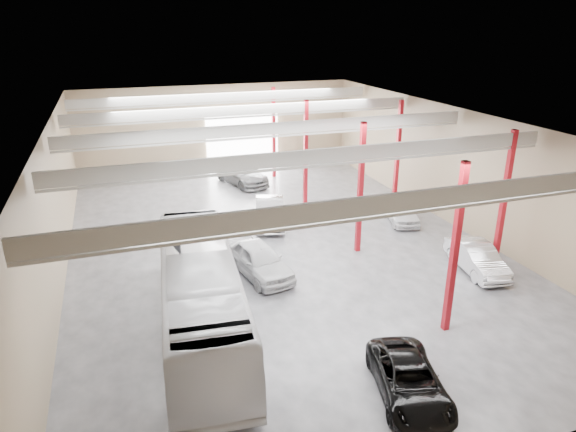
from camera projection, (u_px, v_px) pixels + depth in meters
depot_shell at (278, 156)px, 27.16m from camera, size 22.12×32.12×7.06m
coach_bus at (201, 294)px, 20.03m from camera, size 3.97×12.33×3.37m
black_sedan at (409, 381)px, 16.84m from camera, size 3.10×4.84×1.24m
car_row_a at (259, 260)px, 24.92m from camera, size 2.77×5.00×1.61m
car_row_b at (270, 212)px, 31.20m from camera, size 2.90×5.03×1.57m
car_row_c at (241, 173)px, 39.05m from camera, size 3.70×5.84×1.58m
car_right_near at (477, 258)px, 25.35m from camera, size 2.20×4.50×1.42m
car_right_far at (401, 210)px, 31.74m from camera, size 2.64×4.31×1.37m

